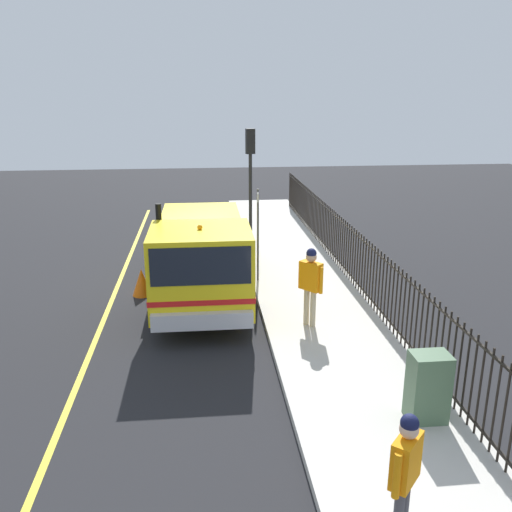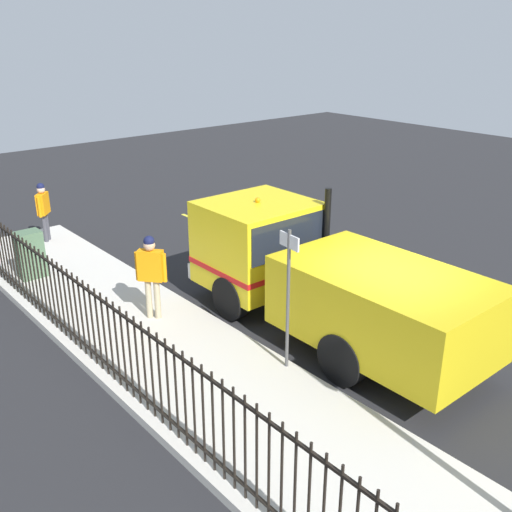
{
  "view_description": "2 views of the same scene",
  "coord_description": "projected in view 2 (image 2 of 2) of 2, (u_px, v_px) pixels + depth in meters",
  "views": [
    {
      "loc": [
        0.52,
        -14.76,
        5.22
      ],
      "look_at": [
        1.88,
        -1.95,
        1.27
      ],
      "focal_mm": 37.46,
      "sensor_mm": 36.0,
      "label": 1
    },
    {
      "loc": [
        8.33,
        5.89,
        5.83
      ],
      "look_at": [
        1.13,
        -2.58,
        1.46
      ],
      "focal_mm": 40.83,
      "sensor_mm": 36.0,
      "label": 2
    }
  ],
  "objects": [
    {
      "name": "ground_plane",
      "position": [
        386.0,
        349.0,
        11.34
      ],
      "size": [
        48.55,
        48.55,
        0.0
      ],
      "primitive_type": "plane",
      "color": "#232326",
      "rests_on": "ground"
    },
    {
      "name": "sidewalk_slab",
      "position": [
        254.0,
        415.0,
        9.27
      ],
      "size": [
        2.92,
        22.07,
        0.16
      ],
      "primitive_type": "cube",
      "color": "beige",
      "rests_on": "ground"
    },
    {
      "name": "lane_marking",
      "position": [
        440.0,
        319.0,
        12.46
      ],
      "size": [
        0.12,
        19.86,
        0.01
      ],
      "primitive_type": "cube",
      "color": "yellow",
      "rests_on": "ground"
    },
    {
      "name": "work_truck",
      "position": [
        312.0,
        270.0,
        11.68
      ],
      "size": [
        2.35,
        6.66,
        2.7
      ],
      "rotation": [
        0.0,
        0.0,
        3.14
      ],
      "color": "yellow",
      "rests_on": "ground"
    },
    {
      "name": "worker_standing",
      "position": [
        151.0,
        269.0,
        11.81
      ],
      "size": [
        0.51,
        0.54,
        1.82
      ],
      "rotation": [
        0.0,
        0.0,
        2.27
      ],
      "color": "orange",
      "rests_on": "sidewalk_slab"
    },
    {
      "name": "pedestrian_distant",
      "position": [
        43.0,
        206.0,
        16.26
      ],
      "size": [
        0.47,
        0.5,
        1.68
      ],
      "rotation": [
        0.0,
        0.0,
        0.84
      ],
      "color": "orange",
      "rests_on": "sidewalk_slab"
    },
    {
      "name": "iron_fence",
      "position": [
        185.0,
        399.0,
        8.19
      ],
      "size": [
        0.04,
        18.79,
        1.57
      ],
      "color": "black",
      "rests_on": "sidewalk_slab"
    },
    {
      "name": "utility_cabinet",
      "position": [
        30.0,
        255.0,
        14.01
      ],
      "size": [
        0.61,
        0.45,
        1.15
      ],
      "primitive_type": "cube",
      "color": "#4C6B4C",
      "rests_on": "sidewalk_slab"
    },
    {
      "name": "traffic_cone",
      "position": [
        379.0,
        298.0,
        12.63
      ],
      "size": [
        0.52,
        0.52,
        0.74
      ],
      "primitive_type": "cone",
      "color": "orange",
      "rests_on": "ground"
    },
    {
      "name": "street_sign",
      "position": [
        288.0,
        285.0,
        9.88
      ],
      "size": [
        0.09,
        0.5,
        2.59
      ],
      "color": "#4C4C4C",
      "rests_on": "sidewalk_slab"
    }
  ]
}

